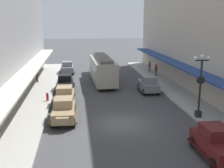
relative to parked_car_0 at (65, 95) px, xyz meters
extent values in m
plane|color=#424244|center=(4.60, -5.61, -0.94)|extent=(200.00, 200.00, 0.00)
cube|color=#A8A59E|center=(-2.90, -5.61, -0.87)|extent=(3.00, 60.00, 0.15)
cube|color=#A8A59E|center=(12.10, -5.61, -0.87)|extent=(3.00, 60.00, 0.15)
cube|color=beige|center=(-3.50, -5.61, 2.06)|extent=(1.80, 54.00, 0.16)
cube|color=navy|center=(12.70, -5.61, 2.06)|extent=(1.80, 54.00, 0.16)
cube|color=#997F5B|center=(0.00, 0.03, -0.20)|extent=(1.81, 3.95, 0.80)
cube|color=#997F5B|center=(-0.01, -0.22, 0.55)|extent=(1.49, 1.74, 0.70)
cube|color=#8C9EA8|center=(-0.01, -0.22, 0.55)|extent=(1.42, 1.71, 0.42)
cube|color=#997F5B|center=(0.06, 2.16, -0.15)|extent=(0.95, 0.39, 0.52)
cube|color=#4C3F2D|center=(-0.95, 0.06, -0.52)|extent=(0.34, 3.52, 0.12)
cube|color=#4C3F2D|center=(0.95, 0.01, -0.52)|extent=(0.34, 3.52, 0.12)
cylinder|color=black|center=(-0.77, 1.42, -0.60)|extent=(0.24, 0.69, 0.68)
cylinder|color=black|center=(0.85, 1.37, -0.60)|extent=(0.24, 0.69, 0.68)
cylinder|color=black|center=(-0.85, -1.31, -0.60)|extent=(0.24, 0.69, 0.68)
cylinder|color=black|center=(0.77, -1.35, -0.60)|extent=(0.24, 0.69, 0.68)
cube|color=slate|center=(-0.19, 15.94, -0.20)|extent=(1.83, 3.95, 0.80)
cube|color=slate|center=(-0.18, 15.69, 0.55)|extent=(1.49, 1.75, 0.70)
cube|color=#8C9EA8|center=(-0.18, 15.69, 0.55)|extent=(1.42, 1.71, 0.42)
cube|color=slate|center=(-0.26, 18.07, -0.15)|extent=(0.95, 0.39, 0.52)
cube|color=#393A3D|center=(-1.14, 15.91, -0.52)|extent=(0.35, 3.52, 0.12)
cube|color=#393A3D|center=(0.76, 15.97, -0.52)|extent=(0.35, 3.52, 0.12)
cylinder|color=black|center=(-1.04, 17.28, -0.60)|extent=(0.24, 0.69, 0.68)
cylinder|color=black|center=(0.57, 17.33, -0.60)|extent=(0.24, 0.69, 0.68)
cylinder|color=black|center=(-0.95, 14.55, -0.60)|extent=(0.24, 0.69, 0.68)
cylinder|color=black|center=(0.66, 14.60, -0.60)|extent=(0.24, 0.69, 0.68)
cube|color=black|center=(-0.15, 5.39, -0.20)|extent=(1.79, 3.94, 0.80)
cube|color=black|center=(-0.15, 5.64, 0.55)|extent=(1.48, 1.73, 0.70)
cube|color=#8C9EA8|center=(-0.15, 5.64, 0.55)|extent=(1.41, 1.70, 0.42)
cube|color=black|center=(-0.21, 3.27, -0.15)|extent=(0.94, 0.38, 0.52)
cube|color=black|center=(0.80, 5.37, -0.52)|extent=(0.32, 3.51, 0.12)
cube|color=black|center=(-1.10, 5.42, -0.52)|extent=(0.32, 3.51, 0.12)
cylinder|color=black|center=(0.62, 4.01, -0.60)|extent=(0.24, 0.69, 0.68)
cylinder|color=black|center=(-0.99, 4.05, -0.60)|extent=(0.24, 0.69, 0.68)
cylinder|color=black|center=(0.69, 6.74, -0.60)|extent=(0.24, 0.69, 0.68)
cylinder|color=black|center=(-0.93, 6.78, -0.60)|extent=(0.24, 0.69, 0.68)
cube|color=#997F5B|center=(0.07, -4.41, -0.20)|extent=(1.74, 3.92, 0.80)
cube|color=#997F5B|center=(0.07, -4.16, 0.55)|extent=(1.46, 1.72, 0.70)
cube|color=#8C9EA8|center=(0.07, -4.16, 0.55)|extent=(1.39, 1.68, 0.42)
cube|color=#997F5B|center=(0.04, -6.54, -0.15)|extent=(0.94, 0.37, 0.52)
cube|color=#4C3F2D|center=(1.02, -4.42, -0.52)|extent=(0.28, 3.51, 0.12)
cube|color=#4C3F2D|center=(-0.88, -4.40, -0.52)|extent=(0.28, 3.51, 0.12)
cylinder|color=black|center=(0.86, -5.78, -0.60)|extent=(0.23, 0.68, 0.68)
cylinder|color=black|center=(-0.76, -5.76, -0.60)|extent=(0.23, 0.68, 0.68)
cylinder|color=black|center=(0.89, -3.05, -0.60)|extent=(0.23, 0.68, 0.68)
cylinder|color=black|center=(-0.73, -3.03, -0.60)|extent=(0.23, 0.68, 0.68)
cube|color=#591919|center=(9.22, -11.58, -0.20)|extent=(1.72, 3.91, 0.80)
cube|color=#591919|center=(9.22, -11.33, 0.55)|extent=(1.45, 1.71, 0.70)
cube|color=#8C9EA8|center=(9.22, -11.33, 0.55)|extent=(1.37, 1.67, 0.42)
cube|color=black|center=(8.27, -11.58, -0.52)|extent=(0.25, 3.51, 0.12)
cylinder|color=black|center=(8.41, -12.94, -0.60)|extent=(0.22, 0.68, 0.68)
cylinder|color=black|center=(10.04, -10.22, -0.60)|extent=(0.22, 0.68, 0.68)
cylinder|color=black|center=(8.42, -10.21, -0.60)|extent=(0.22, 0.68, 0.68)
cube|color=slate|center=(9.17, 3.60, -0.20)|extent=(1.79, 3.94, 0.80)
cube|color=slate|center=(9.16, 3.35, 0.55)|extent=(1.48, 1.73, 0.70)
cube|color=#8C9EA8|center=(9.16, 3.35, 0.55)|extent=(1.41, 1.70, 0.42)
cube|color=slate|center=(9.22, 5.73, -0.15)|extent=(0.94, 0.38, 0.52)
cube|color=#393A3D|center=(8.22, 3.62, -0.52)|extent=(0.32, 3.51, 0.12)
cube|color=#393A3D|center=(10.12, 3.58, -0.52)|extent=(0.32, 3.51, 0.12)
cylinder|color=black|center=(8.39, 4.98, -0.60)|extent=(0.24, 0.68, 0.68)
cylinder|color=black|center=(10.01, 4.94, -0.60)|extent=(0.24, 0.68, 0.68)
cylinder|color=black|center=(8.33, 2.25, -0.60)|extent=(0.24, 0.68, 0.68)
cylinder|color=black|center=(9.94, 2.21, -0.60)|extent=(0.24, 0.68, 0.68)
cube|color=#ADA899|center=(4.50, 8.72, 0.81)|extent=(2.76, 9.66, 2.70)
cube|color=#5F5C54|center=(4.50, 8.72, 2.34)|extent=(1.73, 8.68, 0.36)
cube|color=#8C9EA8|center=(4.50, 8.72, 1.28)|extent=(2.76, 8.90, 0.95)
cube|color=black|center=(4.42, 11.60, -0.74)|extent=(2.03, 1.25, 0.40)
cube|color=black|center=(4.58, 5.84, -0.74)|extent=(2.03, 1.25, 0.40)
cube|color=black|center=(11.00, -5.30, -0.54)|extent=(0.44, 0.44, 0.50)
cylinder|color=black|center=(11.00, -5.30, 1.81)|extent=(0.16, 0.16, 4.20)
cube|color=black|center=(11.00, -5.30, 3.91)|extent=(1.10, 0.10, 0.10)
sphere|color=white|center=(10.45, -5.30, 4.09)|extent=(0.32, 0.32, 0.32)
sphere|color=white|center=(11.55, -5.30, 4.09)|extent=(0.32, 0.32, 0.32)
sphere|color=white|center=(11.00, -5.30, 4.19)|extent=(0.36, 0.36, 0.36)
cylinder|color=black|center=(11.00, -5.30, 2.31)|extent=(0.64, 0.18, 0.64)
cylinder|color=silver|center=(11.00, -5.20, 2.31)|extent=(0.56, 0.02, 0.56)
cylinder|color=#B21E19|center=(-1.75, 1.04, -0.44)|extent=(0.24, 0.24, 0.70)
sphere|color=#B21E19|center=(-1.75, 1.04, -0.07)|extent=(0.20, 0.20, 0.20)
cylinder|color=#2D2D33|center=(-3.82, 9.64, -0.37)|extent=(0.24, 0.24, 0.85)
cube|color=maroon|center=(-3.82, 9.64, 0.34)|extent=(0.36, 0.22, 0.56)
sphere|color=beige|center=(-3.82, 9.64, 0.74)|extent=(0.22, 0.22, 0.22)
cylinder|color=black|center=(-3.82, 9.64, 0.86)|extent=(0.28, 0.28, 0.04)
cylinder|color=slate|center=(12.20, 14.32, -0.37)|extent=(0.24, 0.24, 0.85)
cube|color=maroon|center=(12.20, 14.32, 0.34)|extent=(0.36, 0.22, 0.56)
sphere|color=brown|center=(12.20, 14.32, 0.74)|extent=(0.22, 0.22, 0.22)
cylinder|color=black|center=(12.20, 14.32, 0.86)|extent=(0.28, 0.28, 0.04)
cylinder|color=#4C4238|center=(12.36, 11.42, -0.37)|extent=(0.24, 0.24, 0.85)
cube|color=maroon|center=(12.36, 11.42, 0.34)|extent=(0.36, 0.22, 0.56)
sphere|color=#9E7051|center=(12.36, 11.42, 0.74)|extent=(0.22, 0.22, 0.22)
cylinder|color=black|center=(12.36, 11.42, 0.86)|extent=(0.28, 0.28, 0.04)
camera|label=1|loc=(1.16, -25.49, 7.00)|focal=43.82mm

